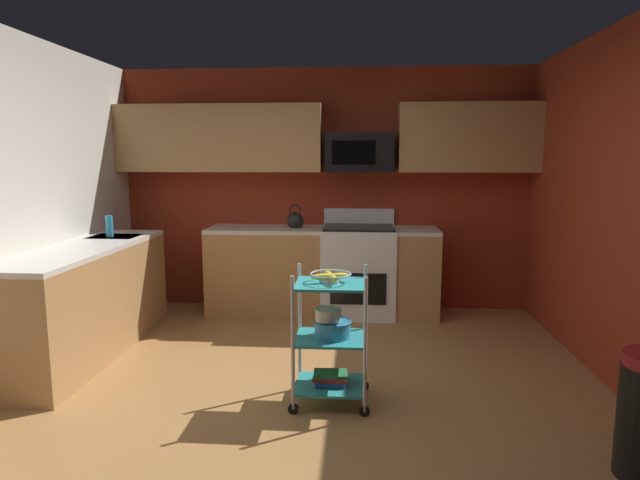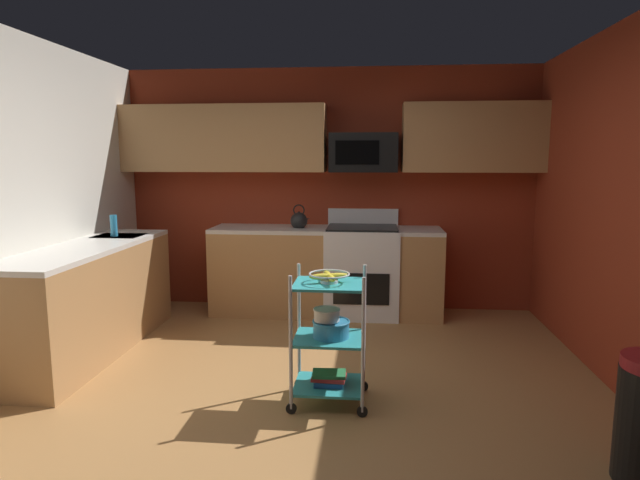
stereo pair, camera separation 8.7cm
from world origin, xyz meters
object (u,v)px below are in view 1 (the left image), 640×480
Objects in this scene: fruit_bowl at (331,276)px; dish_soap_bottle at (109,226)px; mixing_bowl_large at (333,328)px; oven_range at (358,270)px; kettle at (295,220)px; rolling_cart at (331,338)px; book_stack at (330,378)px; microwave at (360,153)px; mixing_bowl_small at (328,314)px.

dish_soap_bottle reaches higher than fruit_bowl.
oven_range is at bearing 85.61° from mixing_bowl_large.
kettle is (-0.50, 2.13, 0.48)m from mixing_bowl_large.
mixing_bowl_large is at bearing 0.00° from rolling_cart.
book_stack is (-0.18, -2.13, -0.31)m from oven_range.
microwave reaches higher than oven_range.
kettle reaches higher than mixing_bowl_large.
book_stack is (0.00, -0.00, -0.71)m from fruit_bowl.
oven_range is 1.23m from microwave.
book_stack is 0.90× the size of kettle.
rolling_cart reaches higher than mixing_bowl_small.
mixing_bowl_small is (-0.19, -2.14, 0.14)m from oven_range.
microwave is at bearing 9.26° from kettle.
dish_soap_bottle is at bearing 147.98° from rolling_cart.
mixing_bowl_small is at bearing -154.68° from book_stack.
fruit_bowl is 2.19m from kettle.
book_stack is at bearing -32.02° from dish_soap_bottle.
kettle is at bearing 102.94° from fruit_bowl.
fruit_bowl is (-0.18, -2.13, 0.40)m from oven_range.
oven_range reaches higher than mixing_bowl_large.
oven_range is at bearing -89.74° from microwave.
mixing_bowl_small is (-0.03, -0.01, 0.10)m from mixing_bowl_large.
dish_soap_bottle reaches higher than rolling_cart.
rolling_cart is 0.17m from mixing_bowl_small.
microwave reaches higher than fruit_bowl.
oven_range is 2.18m from fruit_bowl.
kettle is 1.82m from dish_soap_bottle.
mixing_bowl_large is 1.26× the size of dish_soap_bottle.
rolling_cart is at bearing -10.62° from fruit_bowl.
microwave is 2.96× the size of book_stack.
kettle reaches higher than dish_soap_bottle.
mixing_bowl_small is at bearing -165.49° from mixing_bowl_large.
rolling_cart is at bearing 180.00° from mixing_bowl_large.
microwave is 2.72m from book_stack.
mixing_bowl_large is (-0.16, -2.13, 0.04)m from oven_range.
dish_soap_bottle is (-2.11, 1.34, 0.40)m from mixing_bowl_small.
mixing_bowl_small is 0.69× the size of kettle.
fruit_bowl is 1.49× the size of mixing_bowl_small.
fruit_bowl is at bearing 25.32° from mixing_bowl_small.
microwave is at bearing 85.49° from rolling_cart.
oven_range is at bearing 85.26° from rolling_cart.
kettle is at bearing 103.27° from mixing_bowl_large.
fruit_bowl is at bearing 169.38° from rolling_cart.
fruit_bowl is at bearing -94.74° from oven_range.
dish_soap_bottle is at bearing -158.50° from microwave.
microwave reaches higher than mixing_bowl_small.
dish_soap_bottle is at bearing 147.65° from mixing_bowl_small.
oven_range is 5.50× the size of dish_soap_bottle.
kettle reaches higher than oven_range.
oven_range reaches higher than rolling_cart.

